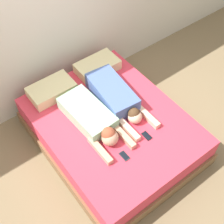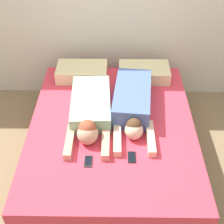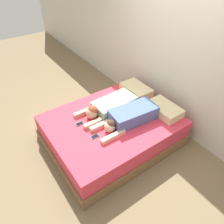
{
  "view_description": "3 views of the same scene",
  "coord_description": "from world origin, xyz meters",
  "px_view_note": "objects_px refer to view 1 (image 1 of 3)",
  "views": [
    {
      "loc": [
        -1.38,
        -1.82,
        3.49
      ],
      "look_at": [
        0.0,
        0.0,
        0.62
      ],
      "focal_mm": 50.0,
      "sensor_mm": 36.0,
      "label": 1
    },
    {
      "loc": [
        0.03,
        -2.25,
        2.55
      ],
      "look_at": [
        0.0,
        0.0,
        0.62
      ],
      "focal_mm": 50.0,
      "sensor_mm": 36.0,
      "label": 2
    },
    {
      "loc": [
        2.18,
        -1.54,
        2.78
      ],
      "look_at": [
        0.0,
        0.0,
        0.62
      ],
      "focal_mm": 35.0,
      "sensor_mm": 36.0,
      "label": 3
    }
  ],
  "objects_px": {
    "person_right": "(116,97)",
    "cell_phone_right": "(147,136)",
    "bed": "(112,131)",
    "person_left": "(93,119)",
    "cell_phone_left": "(124,156)",
    "pillow_head_left": "(52,90)",
    "pillow_head_right": "(97,66)"
  },
  "relations": [
    {
      "from": "person_right",
      "to": "cell_phone_right",
      "type": "relative_size",
      "value": 8.51
    },
    {
      "from": "bed",
      "to": "person_left",
      "type": "height_order",
      "value": "person_left"
    },
    {
      "from": "person_left",
      "to": "bed",
      "type": "bearing_deg",
      "value": -23.62
    },
    {
      "from": "bed",
      "to": "cell_phone_left",
      "type": "distance_m",
      "value": 0.58
    },
    {
      "from": "bed",
      "to": "person_left",
      "type": "relative_size",
      "value": 1.96
    },
    {
      "from": "pillow_head_left",
      "to": "pillow_head_right",
      "type": "bearing_deg",
      "value": 0.0
    },
    {
      "from": "person_left",
      "to": "cell_phone_left",
      "type": "xyz_separation_m",
      "value": [
        0.02,
        -0.58,
        -0.08
      ]
    },
    {
      "from": "cell_phone_left",
      "to": "cell_phone_right",
      "type": "bearing_deg",
      "value": 7.89
    },
    {
      "from": "cell_phone_right",
      "to": "pillow_head_left",
      "type": "bearing_deg",
      "value": 113.45
    },
    {
      "from": "pillow_head_right",
      "to": "cell_phone_right",
      "type": "bearing_deg",
      "value": -98.38
    },
    {
      "from": "bed",
      "to": "cell_phone_left",
      "type": "xyz_separation_m",
      "value": [
        -0.2,
        -0.49,
        0.24
      ]
    },
    {
      "from": "bed",
      "to": "pillow_head_right",
      "type": "bearing_deg",
      "value": 65.87
    },
    {
      "from": "pillow_head_right",
      "to": "cell_phone_right",
      "type": "height_order",
      "value": "pillow_head_right"
    },
    {
      "from": "pillow_head_right",
      "to": "cell_phone_right",
      "type": "relative_size",
      "value": 4.5
    },
    {
      "from": "pillow_head_left",
      "to": "person_right",
      "type": "distance_m",
      "value": 0.84
    },
    {
      "from": "pillow_head_right",
      "to": "cell_phone_left",
      "type": "height_order",
      "value": "pillow_head_right"
    },
    {
      "from": "bed",
      "to": "person_right",
      "type": "height_order",
      "value": "person_right"
    },
    {
      "from": "person_left",
      "to": "cell_phone_right",
      "type": "height_order",
      "value": "person_left"
    },
    {
      "from": "person_right",
      "to": "bed",
      "type": "bearing_deg",
      "value": -136.9
    },
    {
      "from": "pillow_head_right",
      "to": "person_left",
      "type": "bearing_deg",
      "value": -129.09
    },
    {
      "from": "person_left",
      "to": "person_right",
      "type": "relative_size",
      "value": 0.97
    },
    {
      "from": "pillow_head_right",
      "to": "person_right",
      "type": "distance_m",
      "value": 0.64
    },
    {
      "from": "cell_phone_right",
      "to": "bed",
      "type": "bearing_deg",
      "value": 112.19
    },
    {
      "from": "cell_phone_right",
      "to": "pillow_head_right",
      "type": "bearing_deg",
      "value": 81.62
    },
    {
      "from": "person_right",
      "to": "cell_phone_right",
      "type": "xyz_separation_m",
      "value": [
        -0.03,
        -0.63,
        -0.1
      ]
    },
    {
      "from": "bed",
      "to": "pillow_head_left",
      "type": "relative_size",
      "value": 3.6
    },
    {
      "from": "pillow_head_right",
      "to": "person_right",
      "type": "relative_size",
      "value": 0.53
    },
    {
      "from": "pillow_head_left",
      "to": "cell_phone_right",
      "type": "xyz_separation_m",
      "value": [
        0.54,
        -1.25,
        -0.07
      ]
    },
    {
      "from": "pillow_head_right",
      "to": "person_left",
      "type": "distance_m",
      "value": 0.92
    },
    {
      "from": "pillow_head_left",
      "to": "person_left",
      "type": "xyz_separation_m",
      "value": [
        0.14,
        -0.71,
        0.02
      ]
    },
    {
      "from": "pillow_head_right",
      "to": "cell_phone_left",
      "type": "xyz_separation_m",
      "value": [
        -0.56,
        -1.3,
        -0.07
      ]
    },
    {
      "from": "person_left",
      "to": "cell_phone_right",
      "type": "bearing_deg",
      "value": -53.39
    }
  ]
}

